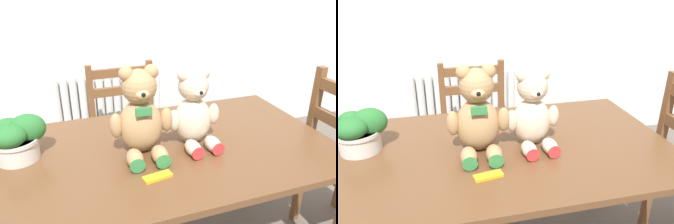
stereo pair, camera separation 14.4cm
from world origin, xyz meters
TOP-DOWN VIEW (x-y plane):
  - radiator at (-0.05, 1.72)m, footprint 0.88×0.10m
  - dining_table at (0.00, 0.45)m, footprint 1.55×0.90m
  - wooden_chair_behind at (-0.02, 1.19)m, footprint 0.45×0.41m
  - teddy_bear_left at (-0.11, 0.45)m, footprint 0.27×0.27m
  - teddy_bear_right at (0.14, 0.45)m, footprint 0.25×0.25m
  - potted_plant at (-0.62, 0.56)m, footprint 0.22×0.21m
  - chocolate_bar at (-0.11, 0.23)m, footprint 0.12×0.06m

SIDE VIEW (x-z plane):
  - radiator at x=-0.05m, z-range -0.03..0.66m
  - wooden_chair_behind at x=-0.02m, z-range 0.01..0.91m
  - dining_table at x=0.00m, z-range 0.28..1.00m
  - chocolate_bar at x=-0.11m, z-range 0.72..0.73m
  - potted_plant at x=-0.62m, z-range 0.72..0.92m
  - teddy_bear_right at x=0.14m, z-range 0.69..1.05m
  - teddy_bear_left at x=-0.11m, z-range 0.69..1.08m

